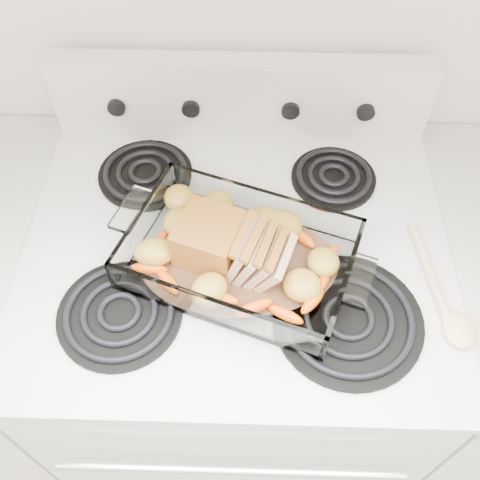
{
  "coord_description": "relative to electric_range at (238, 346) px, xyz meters",
  "views": [
    {
      "loc": [
        0.02,
        1.07,
        1.73
      ],
      "look_at": [
        0.01,
        1.62,
        0.99
      ],
      "focal_mm": 40.0,
      "sensor_mm": 36.0,
      "label": 1
    }
  ],
  "objects": [
    {
      "name": "pork_roast",
      "position": [
        -0.02,
        -0.06,
        0.51
      ],
      "size": [
        0.2,
        0.1,
        0.08
      ],
      "rotation": [
        0.0,
        0.0,
        -0.04
      ],
      "color": "#935E1E",
      "rests_on": "baking_dish"
    },
    {
      "name": "roast_vegetables",
      "position": [
        0.0,
        -0.02,
        0.49
      ],
      "size": [
        0.38,
        0.21,
        0.05
      ],
      "rotation": [
        0.0,
        0.0,
        -0.2
      ],
      "color": "#E35200",
      "rests_on": "baking_dish"
    },
    {
      "name": "electric_range",
      "position": [
        0.0,
        0.0,
        0.0
      ],
      "size": [
        0.78,
        0.7,
        1.12
      ],
      "color": "silver",
      "rests_on": "ground"
    },
    {
      "name": "wooden_spoon",
      "position": [
        0.36,
        -0.13,
        0.46
      ],
      "size": [
        0.08,
        0.25,
        0.02
      ],
      "rotation": [
        0.0,
        0.0,
        0.13
      ],
      "color": "beige",
      "rests_on": "electric_range"
    },
    {
      "name": "baking_dish",
      "position": [
        0.01,
        -0.06,
        0.48
      ],
      "size": [
        0.37,
        0.25,
        0.07
      ],
      "rotation": [
        0.0,
        0.0,
        -0.34
      ],
      "color": "white",
      "rests_on": "electric_range"
    }
  ]
}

